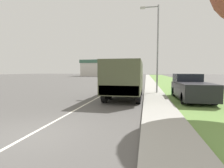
{
  "coord_description": "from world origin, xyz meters",
  "views": [
    {
      "loc": [
        3.76,
        -4.97,
        2.1
      ],
      "look_at": [
        0.86,
        9.8,
        1.0
      ],
      "focal_mm": 28.0,
      "sensor_mm": 36.0,
      "label": 1
    }
  ],
  "objects_px": {
    "military_truck": "(125,77)",
    "car_second_ahead": "(136,78)",
    "pickup_truck": "(191,88)",
    "car_nearest_ahead": "(113,80)",
    "lamp_post": "(156,42)"
  },
  "relations": [
    {
      "from": "military_truck",
      "to": "car_second_ahead",
      "type": "distance_m",
      "value": 24.79
    },
    {
      "from": "car_second_ahead",
      "to": "pickup_truck",
      "type": "xyz_separation_m",
      "value": [
        5.46,
        -24.5,
        0.24
      ]
    },
    {
      "from": "car_nearest_ahead",
      "to": "pickup_truck",
      "type": "bearing_deg",
      "value": -58.68
    },
    {
      "from": "pickup_truck",
      "to": "lamp_post",
      "type": "distance_m",
      "value": 5.49
    },
    {
      "from": "pickup_truck",
      "to": "lamp_post",
      "type": "xyz_separation_m",
      "value": [
        -2.42,
        3.03,
        3.89
      ]
    },
    {
      "from": "military_truck",
      "to": "car_second_ahead",
      "type": "relative_size",
      "value": 1.37
    },
    {
      "from": "car_nearest_ahead",
      "to": "pickup_truck",
      "type": "xyz_separation_m",
      "value": [
        8.58,
        -14.1,
        0.26
      ]
    },
    {
      "from": "car_nearest_ahead",
      "to": "lamp_post",
      "type": "height_order",
      "value": "lamp_post"
    },
    {
      "from": "military_truck",
      "to": "pickup_truck",
      "type": "height_order",
      "value": "military_truck"
    },
    {
      "from": "car_nearest_ahead",
      "to": "pickup_truck",
      "type": "distance_m",
      "value": 16.5
    },
    {
      "from": "car_second_ahead",
      "to": "military_truck",
      "type": "bearing_deg",
      "value": -88.55
    },
    {
      "from": "car_second_ahead",
      "to": "pickup_truck",
      "type": "height_order",
      "value": "pickup_truck"
    },
    {
      "from": "lamp_post",
      "to": "car_second_ahead",
      "type": "bearing_deg",
      "value": 98.04
    },
    {
      "from": "military_truck",
      "to": "lamp_post",
      "type": "height_order",
      "value": "lamp_post"
    },
    {
      "from": "lamp_post",
      "to": "car_nearest_ahead",
      "type": "bearing_deg",
      "value": 119.08
    }
  ]
}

